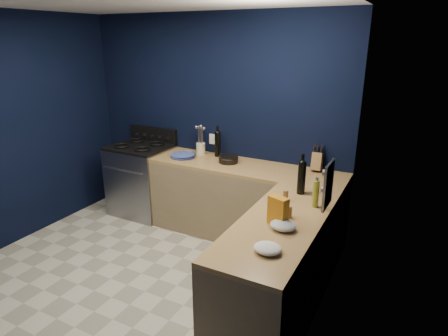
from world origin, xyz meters
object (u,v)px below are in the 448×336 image
Objects in this scene: gas_range at (142,180)px; utensil_crock at (201,148)px; crouton_bag at (278,211)px; knife_block at (317,162)px; plate_stack at (183,156)px.

gas_range is 0.99m from utensil_crock.
crouton_bag is at bearing -26.81° from gas_range.
crouton_bag is at bearing -92.97° from knife_block.
crouton_bag is (1.54, -1.39, 0.05)m from utensil_crock.
utensil_crock reaches higher than plate_stack.
crouton_bag reaches higher than utensil_crock.
utensil_crock is 0.73× the size of knife_block.
crouton_bag is (0.07, -1.46, 0.02)m from knife_block.
crouton_bag is at bearing -42.11° from utensil_crock.
knife_block is 0.83× the size of crouton_bag.
knife_block is (1.47, 0.06, 0.03)m from utensil_crock.
gas_range is 3.91× the size of crouton_bag.
knife_block is (1.59, 0.29, 0.08)m from plate_stack.
plate_stack is 0.26m from utensil_crock.
knife_block is at bearing 6.52° from gas_range.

